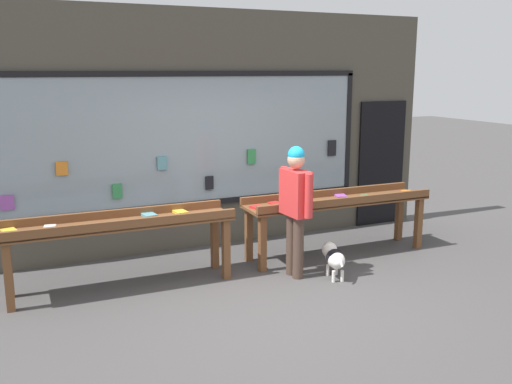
{
  "coord_description": "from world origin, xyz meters",
  "views": [
    {
      "loc": [
        -2.81,
        -5.54,
        2.62
      ],
      "look_at": [
        0.17,
        0.93,
        1.08
      ],
      "focal_mm": 40.0,
      "sensor_mm": 36.0,
      "label": 1
    }
  ],
  "objects_px": {
    "person_browsing": "(296,201)",
    "small_dog": "(334,257)",
    "display_table_left": "(121,229)",
    "display_table_right": "(337,205)"
  },
  "relations": [
    {
      "from": "display_table_right",
      "to": "person_browsing",
      "type": "xyz_separation_m",
      "value": [
        -0.97,
        -0.53,
        0.26
      ]
    },
    {
      "from": "display_table_right",
      "to": "small_dog",
      "type": "relative_size",
      "value": 4.5
    },
    {
      "from": "display_table_right",
      "to": "small_dog",
      "type": "xyz_separation_m",
      "value": [
        -0.53,
        -0.78,
        -0.46
      ]
    },
    {
      "from": "person_browsing",
      "to": "display_table_right",
      "type": "bearing_deg",
      "value": -64.69
    },
    {
      "from": "person_browsing",
      "to": "small_dog",
      "type": "xyz_separation_m",
      "value": [
        0.44,
        -0.25,
        -0.72
      ]
    },
    {
      "from": "display_table_right",
      "to": "small_dog",
      "type": "distance_m",
      "value": 1.05
    },
    {
      "from": "display_table_left",
      "to": "person_browsing",
      "type": "xyz_separation_m",
      "value": [
        2.1,
        -0.53,
        0.25
      ]
    },
    {
      "from": "display_table_left",
      "to": "person_browsing",
      "type": "bearing_deg",
      "value": -14.29
    },
    {
      "from": "display_table_left",
      "to": "display_table_right",
      "type": "distance_m",
      "value": 3.06
    },
    {
      "from": "small_dog",
      "to": "display_table_left",
      "type": "bearing_deg",
      "value": 86.9
    }
  ]
}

